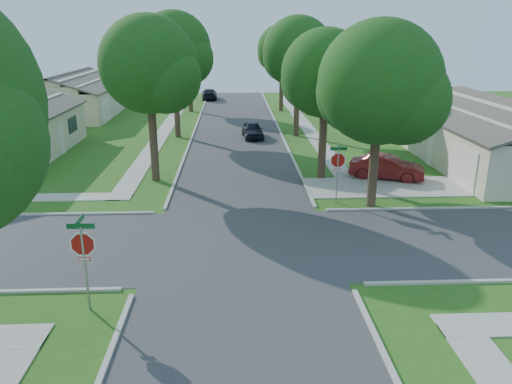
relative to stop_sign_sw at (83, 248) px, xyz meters
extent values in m
plane|color=#2D5A18|center=(4.70, 4.70, -2.03)|extent=(100.00, 100.00, 0.00)
cube|color=#333335|center=(4.70, 4.70, -2.03)|extent=(7.00, 100.00, 0.02)
cube|color=#9E9B91|center=(10.80, 30.70, -2.01)|extent=(1.20, 40.00, 0.04)
cube|color=#9E9B91|center=(-1.40, 30.70, -2.01)|extent=(1.20, 40.00, 0.04)
cube|color=#9E9B91|center=(12.60, 11.80, -2.01)|extent=(8.80, 3.60, 0.05)
cube|color=gray|center=(0.00, 0.00, -0.68)|extent=(0.06, 0.06, 2.70)
cylinder|color=white|center=(0.00, 0.00, 0.12)|extent=(1.05, 0.02, 1.05)
cylinder|color=#A9110B|center=(0.00, 0.00, 0.12)|extent=(0.90, 0.03, 0.90)
cube|color=#A9110B|center=(0.00, 0.00, -0.35)|extent=(0.34, 0.03, 0.12)
cube|color=white|center=(0.00, 0.00, -0.35)|extent=(0.30, 0.03, 0.08)
cube|color=#0C5426|center=(0.00, 0.00, 0.69)|extent=(0.80, 0.02, 0.16)
cube|color=#0C5426|center=(0.00, 0.00, 0.87)|extent=(0.02, 0.80, 0.16)
cube|color=gray|center=(9.40, 9.40, -0.68)|extent=(0.06, 0.06, 2.70)
cylinder|color=white|center=(9.40, 9.40, 0.12)|extent=(1.05, 0.02, 1.05)
cylinder|color=#A9110B|center=(9.40, 9.40, 0.12)|extent=(0.90, 0.03, 0.90)
cube|color=#A9110B|center=(9.40, 9.40, -0.35)|extent=(0.34, 0.03, 0.12)
cube|color=white|center=(9.40, 9.40, -0.35)|extent=(0.30, 0.03, 0.08)
cube|color=#0C5426|center=(9.40, 9.40, 0.69)|extent=(0.80, 0.02, 0.16)
cube|color=#0C5426|center=(9.40, 9.40, 0.87)|extent=(0.02, 0.80, 0.16)
cylinder|color=#38281C|center=(9.40, 13.70, -0.05)|extent=(0.44, 0.44, 3.95)
sphere|color=#214511|center=(9.40, 13.70, 3.85)|extent=(4.80, 4.80, 4.80)
sphere|color=#214511|center=(10.24, 13.22, 3.25)|extent=(3.46, 3.46, 3.46)
sphere|color=#214511|center=(8.68, 14.30, 3.37)|extent=(3.26, 3.26, 3.26)
cylinder|color=#38281C|center=(9.40, 25.70, 0.12)|extent=(0.44, 0.44, 4.30)
sphere|color=#214511|center=(9.40, 25.70, 4.48)|extent=(5.40, 5.40, 5.40)
sphere|color=#214511|center=(10.35, 25.16, 3.81)|extent=(3.89, 3.89, 3.89)
sphere|color=#214511|center=(8.59, 26.38, 3.94)|extent=(3.67, 3.67, 3.67)
cylinder|color=#38281C|center=(9.40, 38.70, 0.07)|extent=(0.44, 0.44, 4.20)
sphere|color=#214511|center=(9.40, 38.70, 4.19)|extent=(5.00, 5.00, 5.00)
sphere|color=#214511|center=(10.28, 38.20, 3.57)|extent=(3.60, 3.60, 3.60)
sphere|color=#214511|center=(8.65, 39.33, 3.69)|extent=(3.40, 3.40, 3.40)
cylinder|color=#38281C|center=(0.00, 13.70, 0.09)|extent=(0.44, 0.44, 4.25)
sphere|color=#214511|center=(0.00, 13.70, 4.34)|extent=(5.20, 5.20, 5.20)
sphere|color=#214511|center=(0.91, 13.18, 3.69)|extent=(3.74, 3.74, 3.74)
sphere|color=#214511|center=(-0.78, 14.35, 3.82)|extent=(3.54, 3.54, 3.54)
cylinder|color=#38281C|center=(0.00, 25.70, 0.19)|extent=(0.44, 0.44, 4.44)
sphere|color=#214511|center=(0.00, 25.70, 4.73)|extent=(5.60, 5.60, 5.60)
sphere|color=#214511|center=(0.98, 25.14, 4.03)|extent=(4.03, 4.03, 4.03)
sphere|color=#214511|center=(-0.84, 26.40, 4.17)|extent=(3.81, 3.81, 3.81)
cylinder|color=#38281C|center=(0.00, 38.70, -0.08)|extent=(0.44, 0.44, 3.90)
sphere|color=#214511|center=(0.00, 38.70, 3.70)|extent=(4.60, 4.60, 4.60)
sphere|color=#214511|center=(0.80, 38.24, 3.13)|extent=(3.31, 3.31, 3.31)
sphere|color=#214511|center=(-0.69, 39.28, 3.24)|extent=(3.13, 3.13, 3.13)
cylinder|color=#38281C|center=(11.00, 8.90, -0.26)|extent=(0.44, 0.44, 3.54)
sphere|color=#214511|center=(11.00, 8.90, 3.83)|extent=(5.60, 5.60, 5.60)
sphere|color=#214511|center=(11.98, 8.34, 3.13)|extent=(4.03, 4.03, 4.03)
sphere|color=#214511|center=(10.16, 9.60, 3.27)|extent=(3.81, 3.81, 3.81)
cube|color=beige|center=(20.70, 15.70, -0.63)|extent=(8.00, 13.00, 2.80)
cube|color=#423D38|center=(18.70, 15.70, 1.42)|extent=(4.42, 13.60, 1.56)
cube|color=silver|center=(16.67, 11.80, -0.93)|extent=(0.06, 3.20, 2.20)
cube|color=silver|center=(16.67, 16.35, -1.03)|extent=(0.06, 0.90, 2.00)
cube|color=#1E2633|center=(16.67, 18.95, -0.48)|extent=(0.06, 1.80, 1.10)
cube|color=beige|center=(20.70, 33.70, -0.63)|extent=(8.00, 13.00, 2.80)
cube|color=#423D38|center=(22.70, 33.70, 1.42)|extent=(4.42, 13.60, 1.56)
cube|color=#423D38|center=(18.70, 33.70, 1.42)|extent=(4.42, 13.60, 1.56)
cube|color=silver|center=(16.67, 29.80, -0.93)|extent=(0.06, 3.20, 2.20)
cube|color=silver|center=(16.67, 34.35, -1.03)|extent=(0.06, 0.90, 2.00)
cube|color=#1E2633|center=(16.67, 36.95, -0.48)|extent=(0.06, 1.80, 1.10)
cube|color=#423D38|center=(-9.30, 19.70, 1.42)|extent=(4.42, 13.60, 1.56)
cube|color=silver|center=(-7.27, 15.80, -0.93)|extent=(0.06, 3.20, 2.20)
cube|color=silver|center=(-7.27, 20.35, -1.03)|extent=(0.06, 0.90, 2.00)
cube|color=#1E2633|center=(-7.27, 22.95, -0.48)|extent=(0.06, 1.80, 1.10)
cube|color=beige|center=(-11.30, 36.70, -0.63)|extent=(8.00, 13.00, 2.80)
cube|color=#423D38|center=(-9.30, 36.70, 1.42)|extent=(4.42, 13.60, 1.56)
cube|color=#423D38|center=(-13.30, 36.70, 1.42)|extent=(4.42, 13.60, 1.56)
cube|color=silver|center=(-7.27, 32.80, -0.93)|extent=(0.06, 3.20, 2.20)
cube|color=silver|center=(-7.27, 37.35, -1.03)|extent=(0.06, 0.90, 2.00)
cube|color=#1E2633|center=(-7.27, 39.95, -0.48)|extent=(0.06, 1.80, 1.10)
imported|color=#5C1314|center=(13.08, 13.40, -1.35)|extent=(4.37, 2.84, 1.36)
imported|color=black|center=(5.90, 25.06, -1.40)|extent=(1.80, 3.80, 1.26)
imported|color=black|center=(1.50, 48.11, -1.39)|extent=(2.03, 4.52, 1.28)
camera|label=1|loc=(4.45, -13.52, 6.06)|focal=35.00mm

